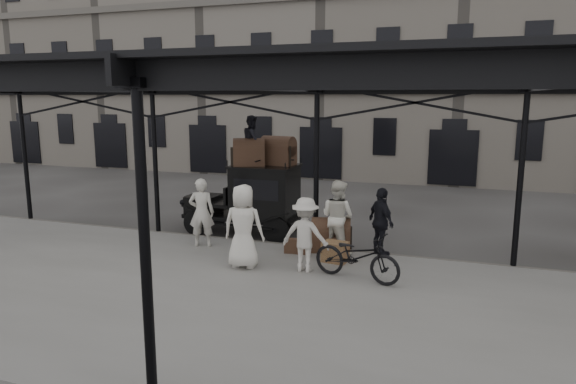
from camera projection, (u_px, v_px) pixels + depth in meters
name	position (u px, v px, depth m)	size (l,w,h in m)	color
ground	(292.00, 275.00, 12.24)	(120.00, 120.00, 0.00)	#383533
platform	(261.00, 303.00, 10.37)	(28.00, 8.00, 0.15)	slate
canopy	(264.00, 75.00, 9.81)	(22.50, 9.00, 4.74)	black
building_frontage	(399.00, 44.00, 27.69)	(64.00, 8.00, 14.00)	slate
taxi	(255.00, 196.00, 15.64)	(3.65, 1.55, 2.18)	black
porter_left	(202.00, 212.00, 13.95)	(0.69, 0.45, 1.89)	beige
porter_midleft	(338.00, 217.00, 13.34)	(0.94, 0.73, 1.94)	silver
porter_centre	(243.00, 226.00, 12.20)	(0.99, 0.64, 2.02)	silver
porter_official	(381.00, 222.00, 13.15)	(1.04, 0.43, 1.77)	black
porter_right	(305.00, 235.00, 11.93)	(1.14, 0.65, 1.76)	beige
bicycle	(357.00, 256.00, 11.43)	(0.72, 2.06, 1.08)	black
porter_roof	(253.00, 140.00, 15.25)	(0.72, 0.56, 1.48)	black
steamer_trunk_roof_near	(249.00, 154.00, 15.19)	(0.92, 0.56, 0.68)	#452E20
steamer_trunk_roof_far	(278.00, 153.00, 15.37)	(0.98, 0.60, 0.72)	#452E20
steamer_trunk_platform	(331.00, 237.00, 13.64)	(1.02, 0.62, 0.75)	#452E20
wicker_hamper	(335.00, 252.00, 12.74)	(0.60, 0.45, 0.50)	olive
suitcase_upright	(337.00, 244.00, 13.54)	(0.15, 0.60, 0.45)	#452E20
suitcase_flat	(296.00, 246.00, 13.40)	(0.60, 0.15, 0.40)	#452E20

